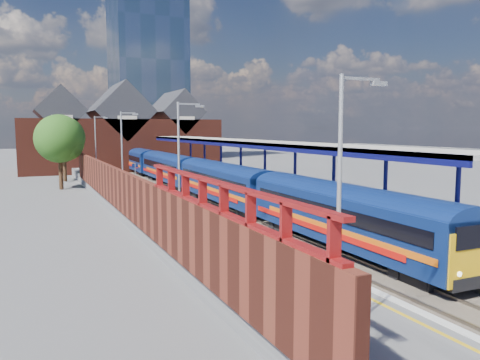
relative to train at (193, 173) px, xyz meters
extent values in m
plane|color=#5B5B5E|center=(-1.49, 3.12, -2.12)|extent=(240.00, 240.00, 0.00)
cube|color=#473D33|center=(-1.49, -6.88, -2.09)|extent=(6.00, 76.00, 0.06)
cube|color=slate|center=(-3.71, -6.88, -2.00)|extent=(0.07, 76.00, 0.14)
cube|color=slate|center=(-2.27, -6.88, -2.00)|extent=(0.07, 76.00, 0.14)
cube|color=slate|center=(-0.71, -6.88, -2.00)|extent=(0.07, 76.00, 0.14)
cube|color=slate|center=(0.73, -6.88, -2.00)|extent=(0.07, 76.00, 0.14)
cube|color=#565659|center=(-6.99, -6.88, -1.62)|extent=(5.00, 76.00, 1.00)
cube|color=#565659|center=(4.51, -6.88, -1.62)|extent=(6.00, 76.00, 1.00)
cube|color=silver|center=(-4.64, -6.88, -1.10)|extent=(0.30, 76.00, 0.05)
cube|color=silver|center=(1.66, -6.88, -1.10)|extent=(0.30, 76.00, 0.05)
cube|color=yellow|center=(-5.24, -6.88, -1.12)|extent=(0.14, 76.00, 0.01)
cube|color=navy|center=(0.01, -24.78, -0.22)|extent=(2.99, 16.03, 2.50)
cube|color=navy|center=(0.01, -24.78, 1.03)|extent=(2.99, 16.03, 0.60)
cube|color=navy|center=(0.01, -8.18, -0.22)|extent=(2.99, 16.03, 2.50)
cube|color=navy|center=(0.01, -8.18, 1.03)|extent=(2.99, 16.03, 0.60)
cube|color=navy|center=(0.01, 8.42, -0.22)|extent=(2.99, 16.03, 2.50)
cube|color=navy|center=(0.01, 8.42, 1.03)|extent=(2.99, 16.03, 0.60)
cube|color=navy|center=(0.01, 25.02, -0.22)|extent=(2.99, 16.03, 2.50)
cube|color=navy|center=(0.01, 25.02, 1.03)|extent=(2.99, 16.03, 0.60)
cube|color=black|center=(-1.41, 0.12, 0.23)|extent=(0.04, 60.54, 0.70)
cube|color=orange|center=(-1.42, 0.12, -0.57)|extent=(0.03, 55.27, 0.30)
cube|color=red|center=(-1.43, 0.12, -0.82)|extent=(0.03, 55.27, 0.30)
cube|color=#F2B20C|center=(0.01, -32.70, -0.42)|extent=(2.82, 0.33, 2.10)
cube|color=black|center=(0.01, -32.80, 0.43)|extent=(2.30, 0.19, 0.90)
cube|color=black|center=(0.01, -30.38, -1.82)|extent=(2.00, 2.40, 0.60)
cube|color=black|center=(0.01, 30.62, -1.82)|extent=(2.00, 2.40, 0.60)
cylinder|color=#0E0F55|center=(3.51, -28.88, 0.98)|extent=(0.24, 0.24, 4.20)
cylinder|color=#0E0F55|center=(3.51, -23.88, 0.98)|extent=(0.24, 0.24, 4.20)
cylinder|color=#0E0F55|center=(3.51, -18.88, 0.98)|extent=(0.24, 0.24, 4.20)
cylinder|color=#0E0F55|center=(3.51, -13.88, 0.98)|extent=(0.24, 0.24, 4.20)
cylinder|color=#0E0F55|center=(3.51, -8.88, 0.98)|extent=(0.24, 0.24, 4.20)
cylinder|color=#0E0F55|center=(3.51, -3.88, 0.98)|extent=(0.24, 0.24, 4.20)
cylinder|color=#0E0F55|center=(3.51, 1.12, 0.98)|extent=(0.24, 0.24, 4.20)
cylinder|color=#0E0F55|center=(3.51, 6.12, 0.98)|extent=(0.24, 0.24, 4.20)
cylinder|color=#0E0F55|center=(3.51, 11.12, 0.98)|extent=(0.24, 0.24, 4.20)
cylinder|color=#0E0F55|center=(3.51, 16.12, 0.98)|extent=(0.24, 0.24, 4.20)
cube|color=beige|center=(4.01, -4.88, 3.23)|extent=(4.50, 52.00, 0.25)
cube|color=#0E0F55|center=(1.86, -4.88, 3.08)|extent=(0.20, 52.00, 0.55)
cube|color=#0E0F55|center=(6.16, -4.88, 3.08)|extent=(0.20, 52.00, 0.55)
cylinder|color=#A5A8AA|center=(-7.99, -34.88, 2.38)|extent=(0.12, 0.12, 7.00)
cube|color=#A5A8AA|center=(-7.39, -34.88, 5.78)|extent=(1.20, 0.08, 0.08)
cube|color=#A5A8AA|center=(-6.79, -34.88, 5.68)|extent=(0.45, 0.18, 0.12)
cylinder|color=#A5A8AA|center=(-7.99, -20.88, 2.38)|extent=(0.12, 0.12, 7.00)
cube|color=#A5A8AA|center=(-7.39, -20.88, 5.78)|extent=(1.20, 0.08, 0.08)
cube|color=#A5A8AA|center=(-6.79, -20.88, 5.68)|extent=(0.45, 0.18, 0.12)
cylinder|color=#A5A8AA|center=(-7.99, -4.88, 2.38)|extent=(0.12, 0.12, 7.00)
cube|color=#A5A8AA|center=(-7.39, -4.88, 5.78)|extent=(1.20, 0.08, 0.08)
cube|color=#A5A8AA|center=(-6.79, -4.88, 5.68)|extent=(0.45, 0.18, 0.12)
cylinder|color=#A5A8AA|center=(-7.99, 11.12, 2.38)|extent=(0.12, 0.12, 7.00)
cube|color=#A5A8AA|center=(-7.39, 11.12, 5.78)|extent=(1.20, 0.08, 0.08)
cube|color=#A5A8AA|center=(-6.79, 11.12, 5.68)|extent=(0.45, 0.18, 0.12)
cylinder|color=#A5A8AA|center=(-6.49, -2.88, 0.13)|extent=(0.08, 0.08, 2.50)
cube|color=#0C194C|center=(-6.49, -2.88, 1.18)|extent=(0.55, 0.06, 0.35)
cube|color=#5A2217|center=(-9.59, -12.88, 0.28)|extent=(0.35, 50.00, 2.80)
cube|color=maroon|center=(-9.59, -29.88, 2.68)|extent=(0.30, 15.00, 0.12)
cube|color=maroon|center=(-9.59, -29.88, 1.73)|extent=(0.30, 15.00, 0.12)
cube|color=maroon|center=(-9.59, -36.88, 2.18)|extent=(0.30, 0.12, 1.00)
cube|color=maroon|center=(-9.59, -34.88, 2.18)|extent=(0.30, 0.12, 1.00)
cube|color=maroon|center=(-9.59, -32.88, 2.18)|extent=(0.30, 0.12, 1.00)
cube|color=maroon|center=(-9.59, -30.88, 2.18)|extent=(0.30, 0.12, 1.00)
cube|color=maroon|center=(-9.59, -28.88, 2.18)|extent=(0.30, 0.12, 1.00)
cube|color=maroon|center=(-9.59, -26.88, 2.18)|extent=(0.30, 0.12, 1.00)
cube|color=maroon|center=(-9.59, -24.88, 2.18)|extent=(0.30, 0.12, 1.00)
cube|color=maroon|center=(-9.59, -22.88, 2.18)|extent=(0.30, 0.12, 1.00)
cube|color=#5A2217|center=(-1.49, 31.12, 1.88)|extent=(30.00, 12.00, 8.00)
cube|color=#232328|center=(-10.49, 31.12, 7.08)|extent=(7.13, 12.00, 7.13)
cube|color=#232328|center=(-1.49, 31.12, 7.08)|extent=(9.16, 12.00, 9.16)
cube|color=#232328|center=(7.51, 31.12, 7.08)|extent=(7.13, 12.00, 7.13)
cube|color=beige|center=(-10.49, 25.07, 6.08)|extent=(2.80, 0.15, 0.50)
cube|color=beige|center=(-1.49, 25.07, 6.08)|extent=(2.80, 0.15, 0.50)
cube|color=beige|center=(7.51, 25.07, 6.08)|extent=(2.80, 0.15, 0.50)
cube|color=#47617B|center=(8.51, 53.12, 17.88)|extent=(14.00, 14.00, 40.00)
cylinder|color=#382314|center=(-11.99, 9.12, -0.12)|extent=(0.44, 0.44, 4.00)
sphere|color=#1C5015|center=(-11.99, 9.12, 3.38)|extent=(5.20, 5.20, 5.20)
sphere|color=#1C5015|center=(-11.19, 8.62, 2.68)|extent=(3.20, 3.20, 3.20)
cylinder|color=#382314|center=(-10.99, 17.12, -0.12)|extent=(0.44, 0.44, 4.00)
sphere|color=#1C5015|center=(-10.99, 17.12, 3.38)|extent=(5.20, 5.20, 5.20)
sphere|color=#1C5015|center=(-10.19, 16.62, 2.68)|extent=(3.20, 3.20, 3.20)
imported|color=maroon|center=(5.09, -26.72, -0.45)|extent=(4.01, 1.76, 1.34)
imported|color=#A7A8AC|center=(5.49, -26.53, -0.40)|extent=(4.46, 1.74, 1.45)
imported|color=black|center=(6.09, -13.01, -0.48)|extent=(4.65, 2.57, 1.27)
imported|color=navy|center=(7.01, -9.99, -0.56)|extent=(4.28, 2.52, 1.12)
cube|color=#9D9FA2|center=(1.31, -30.38, -1.62)|extent=(0.86, 1.02, 1.00)
camera|label=1|loc=(-15.43, -44.80, 4.50)|focal=35.00mm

